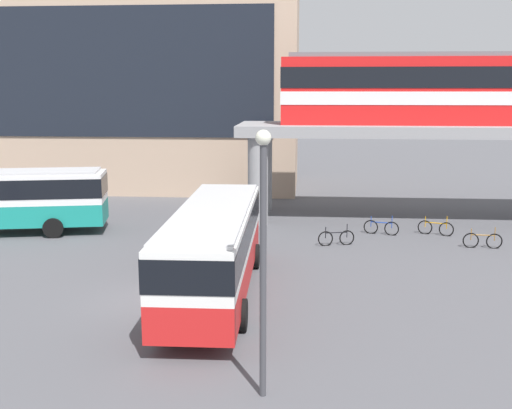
{
  "coord_description": "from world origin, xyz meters",
  "views": [
    {
      "loc": [
        5.16,
        -19.85,
        7.3
      ],
      "look_at": [
        3.01,
        6.62,
        2.2
      ],
      "focal_mm": 42.46,
      "sensor_mm": 36.0,
      "label": 1
    }
  ],
  "objects": [
    {
      "name": "ground_plane",
      "position": [
        0.0,
        10.0,
        0.0
      ],
      "size": [
        120.0,
        120.0,
        0.0
      ],
      "primitive_type": "plane",
      "color": "#515156"
    },
    {
      "name": "station_building",
      "position": [
        -10.01,
        25.24,
        7.6
      ],
      "size": [
        29.09,
        10.24,
        15.18
      ],
      "color": "tan",
      "rests_on": "ground_plane"
    },
    {
      "name": "elevated_platform",
      "position": [
        15.01,
        14.42,
        4.51
      ],
      "size": [
        27.15,
        5.55,
        5.35
      ],
      "color": "gray",
      "rests_on": "ground_plane"
    },
    {
      "name": "train",
      "position": [
        13.6,
        14.42,
        7.32
      ],
      "size": [
        19.62,
        2.96,
        3.84
      ],
      "color": "red",
      "rests_on": "elevated_platform"
    },
    {
      "name": "bus_main",
      "position": [
        2.02,
        0.62,
        1.99
      ],
      "size": [
        2.93,
        11.09,
        3.22
      ],
      "color": "red",
      "rests_on": "ground_plane"
    },
    {
      "name": "bicycle_brown",
      "position": [
        13.45,
        8.17,
        0.36
      ],
      "size": [
        1.79,
        0.16,
        1.04
      ],
      "color": "black",
      "rests_on": "ground_plane"
    },
    {
      "name": "bicycle_blue",
      "position": [
        9.08,
        10.5,
        0.36
      ],
      "size": [
        1.74,
        0.55,
        1.04
      ],
      "color": "black",
      "rests_on": "ground_plane"
    },
    {
      "name": "bicycle_orange",
      "position": [
        11.81,
        10.6,
        0.36
      ],
      "size": [
        1.7,
        0.68,
        1.04
      ],
      "color": "black",
      "rests_on": "ground_plane"
    },
    {
      "name": "bicycle_black",
      "position": [
        6.69,
        8.12,
        0.36
      ],
      "size": [
        1.74,
        0.52,
        1.04
      ],
      "color": "black",
      "rests_on": "ground_plane"
    },
    {
      "name": "pedestrian_walking_across",
      "position": [
        0.9,
        8.36,
        0.77
      ],
      "size": [
        0.41,
        0.47,
        1.65
      ],
      "color": "gray",
      "rests_on": "ground_plane"
    },
    {
      "name": "lamp_post",
      "position": [
        4.23,
        -6.38,
        3.77
      ],
      "size": [
        0.36,
        0.36,
        6.4
      ],
      "color": "#3F3F44",
      "rests_on": "ground_plane"
    }
  ]
}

